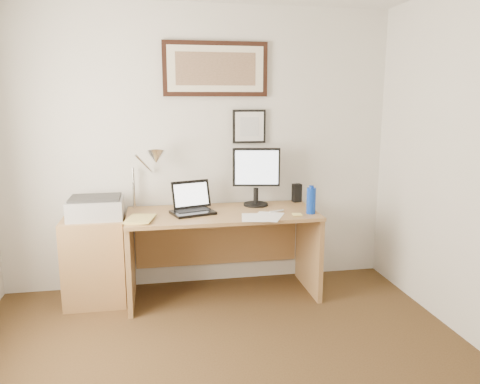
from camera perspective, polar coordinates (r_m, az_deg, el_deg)
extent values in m
cube|color=silver|center=(4.24, -4.96, 5.22)|extent=(3.50, 0.02, 2.50)
cube|color=olive|center=(4.13, -17.24, -8.04)|extent=(0.50, 0.40, 0.73)
cylinder|color=#0D35AD|center=(3.95, 8.66, -1.06)|extent=(0.08, 0.08, 0.22)
cylinder|color=#0D35AD|center=(3.93, 8.71, 0.64)|extent=(0.04, 0.04, 0.02)
cube|color=black|center=(4.38, 6.94, -0.11)|extent=(0.09, 0.08, 0.17)
cube|color=white|center=(3.80, 1.70, -3.12)|extent=(0.24, 0.31, 0.00)
cube|color=white|center=(3.82, 3.40, -3.00)|extent=(0.33, 0.38, 0.00)
cube|color=#FAE376|center=(3.90, 6.97, -2.74)|extent=(0.08, 0.08, 0.01)
cylinder|color=white|center=(3.99, 4.50, -2.34)|extent=(0.14, 0.06, 0.02)
imported|color=tan|center=(3.82, -13.56, -3.23)|extent=(0.26, 0.32, 0.02)
cube|color=olive|center=(3.98, -2.17, -2.68)|extent=(1.60, 0.70, 0.03)
cube|color=olive|center=(4.06, -13.21, -8.24)|extent=(0.04, 0.65, 0.72)
cube|color=olive|center=(4.26, 8.38, -7.09)|extent=(0.04, 0.65, 0.72)
cube|color=olive|center=(4.37, -2.76, -5.27)|extent=(1.50, 0.03, 0.55)
cube|color=black|center=(3.93, -5.77, -2.50)|extent=(0.40, 0.33, 0.02)
cube|color=black|center=(3.96, -5.81, -2.20)|extent=(0.31, 0.21, 0.00)
cube|color=black|center=(4.04, -5.97, -0.28)|extent=(0.35, 0.17, 0.23)
cube|color=white|center=(4.03, -5.96, -0.30)|extent=(0.30, 0.14, 0.18)
cylinder|color=black|center=(4.22, 1.94, -1.51)|extent=(0.22, 0.22, 0.02)
cylinder|color=black|center=(4.21, 1.94, -0.45)|extent=(0.04, 0.04, 0.14)
cube|color=black|center=(4.15, 2.00, 3.04)|extent=(0.42, 0.11, 0.34)
cube|color=silver|center=(4.13, 2.06, 3.00)|extent=(0.38, 0.07, 0.30)
cube|color=#A3A3A5|center=(4.02, -17.16, -1.94)|extent=(0.44, 0.34, 0.16)
cube|color=#2E2E2E|center=(4.00, -17.24, -0.69)|extent=(0.40, 0.30, 0.02)
cylinder|color=silver|center=(4.19, -12.84, 0.48)|extent=(0.02, 0.02, 0.36)
cylinder|color=silver|center=(4.09, -11.60, 3.40)|extent=(0.15, 0.23, 0.19)
cone|color=silver|center=(4.02, -10.23, 4.18)|extent=(0.16, 0.18, 0.15)
cube|color=black|center=(4.21, -2.99, 14.75)|extent=(0.92, 0.03, 0.47)
cube|color=#EBE2C5|center=(4.19, -2.96, 14.76)|extent=(0.84, 0.01, 0.39)
cube|color=brown|center=(4.19, -2.95, 14.77)|extent=(0.70, 0.00, 0.28)
cube|color=black|center=(4.26, 1.12, 7.99)|extent=(0.30, 0.02, 0.30)
cube|color=white|center=(4.25, 1.16, 7.98)|extent=(0.26, 0.00, 0.26)
cube|color=silver|center=(4.24, 1.17, 7.98)|extent=(0.17, 0.00, 0.17)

